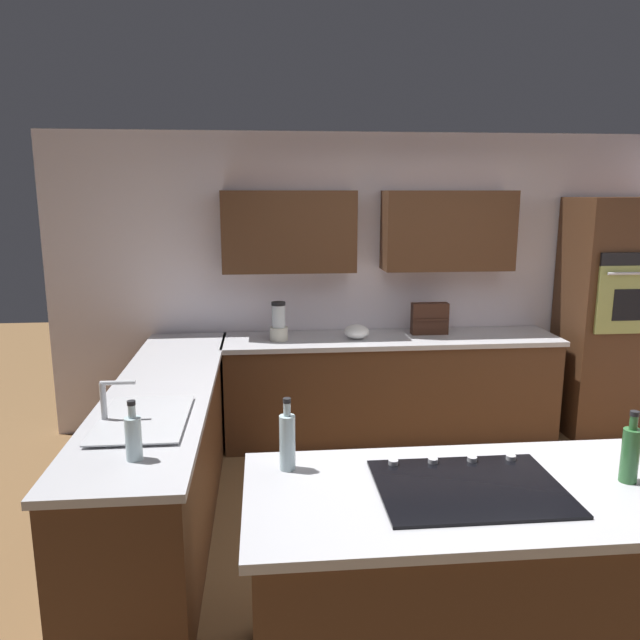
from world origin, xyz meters
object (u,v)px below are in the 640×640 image
Objects in this scene: wall_oven at (612,317)px; cooktop at (469,487)px; blender at (279,324)px; spice_rack at (430,319)px; oil_bottle at (287,440)px; mixing_bowl at (357,332)px; sink_unit at (142,418)px; second_bottle at (630,453)px; dish_soap_bottle at (133,436)px.

wall_oven reaches higher than cooktop.
blender reaches higher than spice_rack.
oil_bottle reaches higher than blender.
spice_rack is at bearing -102.01° from cooktop.
blender is 0.65m from mixing_bowl.
oil_bottle reaches higher than sink_unit.
wall_oven is 6.59× the size of second_bottle.
mixing_bowl is at bearing -88.72° from cooktop.
sink_unit is 0.49m from dish_soap_bottle.
sink_unit is at bearing -40.58° from oil_bottle.
blender is at bearing -113.67° from sink_unit.
cooktop is 0.70m from second_bottle.
spice_rack is (-0.59, -2.78, 0.13)m from cooktop.
wall_oven is at bearing -179.57° from blender.
sink_unit is 1.94m from blender.
blender is at bearing -107.70° from dish_soap_bottle.
wall_oven is 6.58× the size of spice_rack.
spice_rack is 1.00× the size of second_bottle.
dish_soap_bottle reaches higher than mixing_bowl.
dish_soap_bottle is at bearing 96.95° from sink_unit.
cooktop is at bearing 77.99° from spice_rack.
cooktop is at bearing 149.01° from sink_unit.
cooktop is 2.43× the size of spice_rack.
wall_oven is 6.28× the size of oil_bottle.
wall_oven is 2.94× the size of sink_unit.
mixing_bowl is at bearing 9.23° from spice_rack.
wall_oven reaches higher than second_bottle.
mixing_bowl is at bearing 180.00° from blender.
blender is 2.42m from oil_bottle.
wall_oven reaches higher than mixing_bowl.
dish_soap_bottle is (0.72, 2.26, -0.03)m from blender.
blender is 1.51× the size of mixing_bowl.
oil_bottle reaches higher than spice_rack.
dish_soap_bottle is at bearing 58.73° from mixing_bowl.
blender reaches higher than sink_unit.
cooktop is at bearing 161.21° from oil_bottle.
mixing_bowl is 0.66m from spice_rack.
spice_rack is at bearing -88.00° from second_bottle.
wall_oven is 4.10m from sink_unit.
wall_oven is 3.81m from oil_bottle.
sink_unit is 2.14× the size of oil_bottle.
sink_unit is 3.30× the size of mixing_bowl.
blender is 2.37m from dish_soap_bottle.
oil_bottle is (0.03, 2.42, -0.00)m from blender.
sink_unit is 2.81m from spice_rack.
dish_soap_bottle is at bearing -13.24° from oil_bottle.
sink_unit is 2.24× the size of spice_rack.
second_bottle is (1.50, 2.69, -0.01)m from wall_oven.
blender is at bearing 4.64° from spice_rack.
second_bottle is at bearing 169.97° from oil_bottle.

